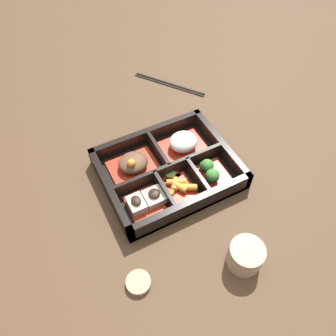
{
  "coord_description": "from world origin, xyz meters",
  "views": [
    {
      "loc": [
        -0.2,
        -0.39,
        0.6
      ],
      "look_at": [
        0.0,
        0.0,
        0.03
      ],
      "focal_mm": 35.0,
      "sensor_mm": 36.0,
      "label": 1
    }
  ],
  "objects_px": {
    "chopsticks": "(169,84)",
    "tea_cup": "(246,255)",
    "bowl_rice": "(183,143)",
    "sauce_dish": "(138,282)"
  },
  "relations": [
    {
      "from": "bowl_rice",
      "to": "sauce_dish",
      "type": "relative_size",
      "value": 2.35
    },
    {
      "from": "bowl_rice",
      "to": "chopsticks",
      "type": "relative_size",
      "value": 0.59
    },
    {
      "from": "tea_cup",
      "to": "sauce_dish",
      "type": "bearing_deg",
      "value": 164.67
    },
    {
      "from": "tea_cup",
      "to": "sauce_dish",
      "type": "distance_m",
      "value": 0.2
    },
    {
      "from": "chopsticks",
      "to": "sauce_dish",
      "type": "bearing_deg",
      "value": -123.09
    },
    {
      "from": "chopsticks",
      "to": "tea_cup",
      "type": "bearing_deg",
      "value": -102.54
    },
    {
      "from": "bowl_rice",
      "to": "sauce_dish",
      "type": "height_order",
      "value": "bowl_rice"
    },
    {
      "from": "tea_cup",
      "to": "sauce_dish",
      "type": "height_order",
      "value": "tea_cup"
    },
    {
      "from": "bowl_rice",
      "to": "sauce_dish",
      "type": "xyz_separation_m",
      "value": [
        -0.22,
        -0.24,
        -0.02
      ]
    },
    {
      "from": "chopsticks",
      "to": "bowl_rice",
      "type": "bearing_deg",
      "value": -109.99
    }
  ]
}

